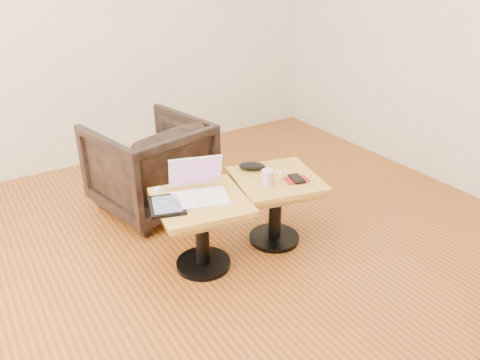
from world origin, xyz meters
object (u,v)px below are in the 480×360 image
side_table_left (201,217)px  armchair (150,166)px  laptop (199,189)px  side_table_right (276,194)px  striped_cup (268,177)px

side_table_left → armchair: (0.04, 0.84, -0.01)m
laptop → armchair: laptop is taller
side_table_right → armchair: size_ratio=0.83×
striped_cup → armchair: size_ratio=0.13×
side_table_left → striped_cup: bearing=2.9°
armchair → striped_cup: bearing=101.2°
side_table_right → armchair: 0.98m
side_table_right → laptop: bearing=-171.4°
striped_cup → laptop: bearing=167.5°
armchair → side_table_right: bearing=107.9°
striped_cup → armchair: armchair is taller
striped_cup → armchair: bearing=113.5°
side_table_left → striped_cup: size_ratio=6.21×
laptop → side_table_left: bearing=-87.1°
armchair → side_table_left: bearing=75.2°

